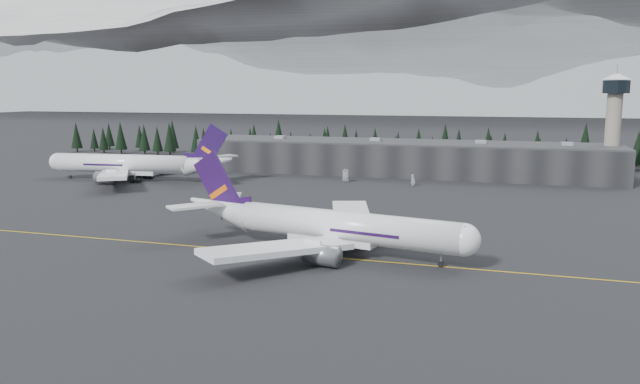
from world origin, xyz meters
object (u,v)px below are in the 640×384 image
(gse_vehicle_a, at_px, (346,180))
(gse_vehicle_b, at_px, (413,184))
(jet_main, at_px, (320,225))
(jet_parked, at_px, (138,164))
(control_tower, at_px, (614,115))
(terminal, at_px, (401,158))

(gse_vehicle_a, xyz_separation_m, gse_vehicle_b, (24.32, -2.60, 0.05))
(gse_vehicle_b, bearing_deg, gse_vehicle_a, -114.11)
(jet_main, bearing_deg, gse_vehicle_a, 112.59)
(jet_parked, bearing_deg, gse_vehicle_a, -170.51)
(control_tower, bearing_deg, gse_vehicle_a, -160.94)
(jet_parked, relative_size, gse_vehicle_a, 15.49)
(gse_vehicle_a, distance_m, gse_vehicle_b, 24.46)
(terminal, bearing_deg, jet_parked, -151.31)
(control_tower, xyz_separation_m, jet_parked, (-161.49, -50.33, -17.52))
(control_tower, bearing_deg, jet_parked, -162.69)
(control_tower, relative_size, gse_vehicle_a, 8.23)
(jet_parked, distance_m, gse_vehicle_b, 97.89)
(jet_parked, height_order, gse_vehicle_a, jet_parked)
(gse_vehicle_a, bearing_deg, gse_vehicle_b, -4.68)
(control_tower, xyz_separation_m, jet_main, (-69.39, -125.74, -17.99))
(jet_parked, bearing_deg, control_tower, -168.29)
(control_tower, bearing_deg, terminal, -177.71)
(control_tower, distance_m, gse_vehicle_b, 76.75)
(control_tower, relative_size, jet_main, 0.58)
(jet_main, relative_size, jet_parked, 0.91)
(terminal, relative_size, gse_vehicle_b, 39.81)
(control_tower, relative_size, jet_parked, 0.53)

